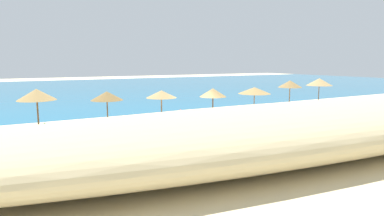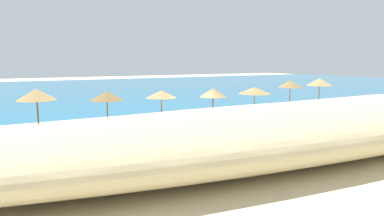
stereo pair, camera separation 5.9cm
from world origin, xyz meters
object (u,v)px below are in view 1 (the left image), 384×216
(lounge_chair_3, at_px, (215,118))
(beach_umbrella_1, at_px, (37,95))
(lounge_chair_2, at_px, (177,120))
(beach_umbrella_5, at_px, (254,90))
(beach_umbrella_4, at_px, (213,93))
(beach_umbrella_6, at_px, (290,84))
(cooler_box, at_px, (267,120))
(beach_umbrella_7, at_px, (319,82))
(lounge_chair_4, at_px, (40,135))
(beach_umbrella_2, at_px, (107,96))
(beach_umbrella_3, at_px, (161,94))
(lounge_chair_1, at_px, (262,114))

(lounge_chair_3, bearing_deg, beach_umbrella_1, 55.53)
(lounge_chair_2, bearing_deg, beach_umbrella_5, -61.34)
(beach_umbrella_4, xyz_separation_m, beach_umbrella_6, (8.31, 0.06, 0.38))
(beach_umbrella_1, relative_size, cooler_box, 5.68)
(beach_umbrella_7, xyz_separation_m, lounge_chair_4, (-24.64, -1.19, -2.17))
(beach_umbrella_2, relative_size, beach_umbrella_4, 1.06)
(lounge_chair_2, xyz_separation_m, lounge_chair_4, (-8.83, -0.23, -0.03))
(beach_umbrella_2, relative_size, lounge_chair_2, 1.82)
(beach_umbrella_3, height_order, beach_umbrella_7, beach_umbrella_7)
(beach_umbrella_7, relative_size, lounge_chair_1, 2.26)
(beach_umbrella_3, xyz_separation_m, beach_umbrella_4, (4.27, -0.20, -0.07))
(beach_umbrella_3, height_order, beach_umbrella_5, beach_umbrella_3)
(beach_umbrella_2, bearing_deg, beach_umbrella_3, 6.41)
(beach_umbrella_3, xyz_separation_m, beach_umbrella_5, (8.08, -0.59, -0.04))
(beach_umbrella_3, bearing_deg, cooler_box, -21.91)
(beach_umbrella_7, distance_m, lounge_chair_1, 9.42)
(beach_umbrella_3, distance_m, beach_umbrella_6, 12.58)
(lounge_chair_4, bearing_deg, beach_umbrella_7, -99.76)
(lounge_chair_4, xyz_separation_m, cooler_box, (15.46, -1.68, -0.23))
(beach_umbrella_2, bearing_deg, lounge_chair_4, -168.64)
(beach_umbrella_2, bearing_deg, lounge_chair_2, -7.13)
(beach_umbrella_1, height_order, lounge_chair_4, beach_umbrella_1)
(beach_umbrella_4, bearing_deg, beach_umbrella_3, 177.30)
(beach_umbrella_5, distance_m, lounge_chair_2, 7.58)
(beach_umbrella_4, distance_m, lounge_chair_4, 12.54)
(beach_umbrella_5, height_order, cooler_box, beach_umbrella_5)
(lounge_chair_2, bearing_deg, beach_umbrella_3, 59.55)
(beach_umbrella_3, bearing_deg, beach_umbrella_5, -4.17)
(beach_umbrella_5, xyz_separation_m, lounge_chair_3, (-4.48, -0.98, -1.76))
(beach_umbrella_4, bearing_deg, beach_umbrella_5, -5.82)
(beach_umbrella_4, bearing_deg, lounge_chair_1, -29.72)
(beach_umbrella_1, relative_size, lounge_chair_4, 1.90)
(beach_umbrella_2, xyz_separation_m, beach_umbrella_4, (8.29, 0.25, -0.20))
(lounge_chair_2, height_order, lounge_chair_4, lounge_chair_2)
(lounge_chair_1, xyz_separation_m, lounge_chair_4, (-15.69, 0.82, -0.02))
(cooler_box, bearing_deg, beach_umbrella_4, 138.22)
(lounge_chair_1, xyz_separation_m, lounge_chair_3, (-3.99, 0.53, -0.02))
(beach_umbrella_4, height_order, cooler_box, beach_umbrella_4)
(beach_umbrella_1, bearing_deg, lounge_chair_4, -91.79)
(beach_umbrella_3, bearing_deg, beach_umbrella_2, -173.59)
(beach_umbrella_7, height_order, lounge_chair_2, beach_umbrella_7)
(beach_umbrella_1, height_order, lounge_chair_2, beach_umbrella_1)
(beach_umbrella_5, xyz_separation_m, lounge_chair_2, (-7.36, -0.45, -1.73))
(beach_umbrella_6, bearing_deg, lounge_chair_4, -176.86)
(beach_umbrella_3, distance_m, lounge_chair_4, 8.41)
(beach_umbrella_2, height_order, beach_umbrella_5, beach_umbrella_2)
(beach_umbrella_1, xyz_separation_m, beach_umbrella_5, (16.16, -0.13, -0.45))
(beach_umbrella_1, xyz_separation_m, beach_umbrella_4, (12.35, 0.26, -0.48))
(beach_umbrella_6, relative_size, lounge_chair_3, 1.92)
(beach_umbrella_7, xyz_separation_m, lounge_chair_2, (-15.82, -0.96, -2.14))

